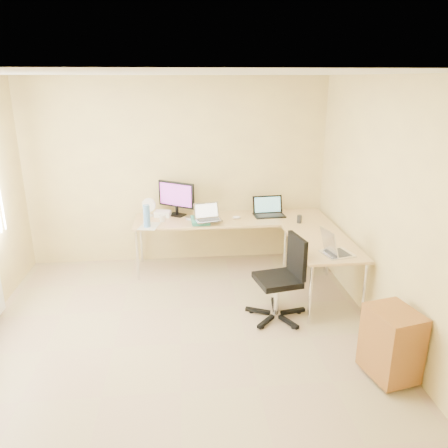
{
  "coord_description": "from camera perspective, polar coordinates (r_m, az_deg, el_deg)",
  "views": [
    {
      "loc": [
        0.06,
        -3.85,
        2.57
      ],
      "look_at": [
        0.55,
        1.1,
        0.9
      ],
      "focal_mm": 35.07,
      "sensor_mm": 36.0,
      "label": 1
    }
  ],
  "objects": [
    {
      "name": "desk_return",
      "position": [
        5.44,
        12.48,
        -5.81
      ],
      "size": [
        0.7,
        1.3,
        0.73
      ],
      "primitive_type": "cube",
      "color": "tan",
      "rests_on": "ground"
    },
    {
      "name": "desk_fan",
      "position": [
        6.16,
        -9.72,
        2.1
      ],
      "size": [
        0.25,
        0.25,
        0.24
      ],
      "primitive_type": "cylinder",
      "rotation": [
        0.0,
        0.0,
        -0.37
      ],
      "color": "white",
      "rests_on": "desk_main"
    },
    {
      "name": "laptop_return",
      "position": [
        4.91,
        14.67,
        -2.54
      ],
      "size": [
        0.42,
        0.36,
        0.24
      ],
      "primitive_type": "cube",
      "rotation": [
        0.0,
        0.0,
        1.79
      ],
      "color": "silver",
      "rests_on": "desk_return"
    },
    {
      "name": "monitor",
      "position": [
        6.11,
        -6.21,
        3.3
      ],
      "size": [
        0.57,
        0.46,
        0.48
      ],
      "primitive_type": "cube",
      "rotation": [
        0.0,
        0.0,
        -0.59
      ],
      "color": "black",
      "rests_on": "desk_main"
    },
    {
      "name": "laptop_center",
      "position": [
        5.72,
        -2.09,
        1.5
      ],
      "size": [
        0.38,
        0.32,
        0.22
      ],
      "primitive_type": "cube",
      "rotation": [
        0.0,
        0.0,
        0.21
      ],
      "color": "#A7A8BA",
      "rests_on": "desk_main"
    },
    {
      "name": "keyboard",
      "position": [
        5.95,
        -2.62,
        0.64
      ],
      "size": [
        0.45,
        0.21,
        0.02
      ],
      "primitive_type": "cube",
      "rotation": [
        0.0,
        0.0,
        -0.23
      ],
      "color": "silver",
      "rests_on": "desk_main"
    },
    {
      "name": "wall_front",
      "position": [
        2.04,
        -6.6,
        -20.02
      ],
      "size": [
        4.5,
        0.0,
        4.5
      ],
      "primitive_type": "plane",
      "rotation": [
        -1.57,
        0.0,
        0.0
      ],
      "color": "#E9D37E",
      "rests_on": "ground"
    },
    {
      "name": "cabinet",
      "position": [
        4.23,
        20.99,
        -14.26
      ],
      "size": [
        0.46,
        0.52,
        0.63
      ],
      "primitive_type": "cube",
      "rotation": [
        0.0,
        0.0,
        0.22
      ],
      "color": "#A86A28",
      "rests_on": "ground"
    },
    {
      "name": "ceiling",
      "position": [
        3.85,
        -6.94,
        18.9
      ],
      "size": [
        4.5,
        4.5,
        0.0
      ],
      "primitive_type": "plane",
      "rotation": [
        3.14,
        0.0,
        0.0
      ],
      "color": "white",
      "rests_on": "ground"
    },
    {
      "name": "mouse",
      "position": [
        5.99,
        1.65,
        0.86
      ],
      "size": [
        0.11,
        0.07,
        0.04
      ],
      "primitive_type": "ellipsoid",
      "rotation": [
        0.0,
        0.0,
        -0.03
      ],
      "color": "white",
      "rests_on": "desk_main"
    },
    {
      "name": "laptop_black",
      "position": [
        6.11,
        5.94,
        2.26
      ],
      "size": [
        0.45,
        0.35,
        0.27
      ],
      "primitive_type": "cube",
      "rotation": [
        0.0,
        0.0,
        0.08
      ],
      "color": "black",
      "rests_on": "desk_main"
    },
    {
      "name": "black_cup",
      "position": [
        5.89,
        9.79,
        0.63
      ],
      "size": [
        0.07,
        0.07,
        0.11
      ],
      "primitive_type": "cylinder",
      "rotation": [
        0.0,
        0.0,
        -0.16
      ],
      "color": "#272626",
      "rests_on": "desk_main"
    },
    {
      "name": "floor",
      "position": [
        4.63,
        -5.66,
        -15.27
      ],
      "size": [
        4.5,
        4.5,
        0.0
      ],
      "primitive_type": "plane",
      "color": "tan",
      "rests_on": "ground"
    },
    {
      "name": "wall_back",
      "position": [
        6.23,
        -6.12,
        6.7
      ],
      "size": [
        4.5,
        0.0,
        4.5
      ],
      "primitive_type": "plane",
      "rotation": [
        1.57,
        0.0,
        0.0
      ],
      "color": "#E9D37E",
      "rests_on": "ground"
    },
    {
      "name": "papers",
      "position": [
        5.77,
        -9.71,
        -0.27
      ],
      "size": [
        0.29,
        0.37,
        0.01
      ],
      "primitive_type": "cube",
      "rotation": [
        0.0,
        0.0,
        -0.22
      ],
      "color": "beige",
      "rests_on": "desk_main"
    },
    {
      "name": "office_chair",
      "position": [
        4.85,
        6.97,
        -6.82
      ],
      "size": [
        0.68,
        0.68,
        0.96
      ],
      "primitive_type": "cube",
      "rotation": [
        0.0,
        0.0,
        0.19
      ],
      "color": "black",
      "rests_on": "ground"
    },
    {
      "name": "desk_main",
      "position": [
        6.14,
        0.94,
        -2.47
      ],
      "size": [
        2.65,
        0.7,
        0.73
      ],
      "primitive_type": "cube",
      "color": "tan",
      "rests_on": "ground"
    },
    {
      "name": "water_bottle",
      "position": [
        5.69,
        -10.05,
        1.0
      ],
      "size": [
        0.1,
        0.1,
        0.3
      ],
      "primitive_type": "cylinder",
      "rotation": [
        0.0,
        0.0,
        0.15
      ],
      "color": "#5386C5",
      "rests_on": "desk_main"
    },
    {
      "name": "mug",
      "position": [
        5.92,
        -8.06,
        0.74
      ],
      "size": [
        0.1,
        0.1,
        0.1
      ],
      "primitive_type": "imported",
      "rotation": [
        0.0,
        0.0,
        -0.02
      ],
      "color": "white",
      "rests_on": "desk_main"
    },
    {
      "name": "cd_stack",
      "position": [
        6.0,
        -4.46,
        0.81
      ],
      "size": [
        0.14,
        0.14,
        0.03
      ],
      "primitive_type": "cylinder",
      "rotation": [
        0.0,
        0.0,
        0.13
      ],
      "color": "silver",
      "rests_on": "desk_main"
    },
    {
      "name": "wall_right",
      "position": [
        4.53,
        21.35,
        1.0
      ],
      "size": [
        0.0,
        4.5,
        4.5
      ],
      "primitive_type": "plane",
      "rotation": [
        1.57,
        0.0,
        -1.57
      ],
      "color": "#E9D37E",
      "rests_on": "ground"
    },
    {
      "name": "white_box",
      "position": [
        6.14,
        -8.0,
        1.34
      ],
      "size": [
        0.24,
        0.2,
        0.08
      ],
      "primitive_type": "cube",
      "rotation": [
        0.0,
        0.0,
        -0.21
      ],
      "color": "white",
      "rests_on": "desk_main"
    },
    {
      "name": "book_stack",
      "position": [
        5.84,
        -3.12,
        0.47
      ],
      "size": [
        0.25,
        0.33,
        0.05
      ],
      "primitive_type": "cube",
      "rotation": [
        0.0,
        0.0,
        0.05
      ],
      "color": "#2B7D6A",
      "rests_on": "desk_main"
    }
  ]
}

